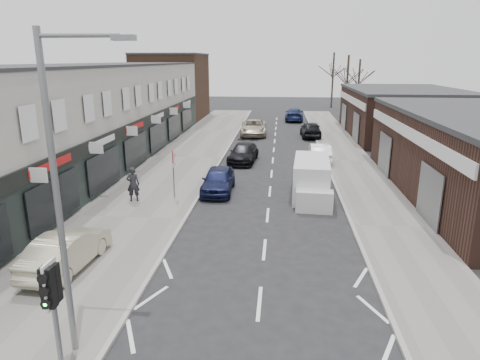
% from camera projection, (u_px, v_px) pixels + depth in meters
% --- Properties ---
extents(ground, '(160.00, 160.00, 0.00)m').
position_uv_depth(ground, '(256.00, 343.00, 11.60)').
color(ground, black).
rests_on(ground, ground).
extents(pavement_left, '(5.50, 64.00, 0.12)m').
position_uv_depth(pavement_left, '(186.00, 158.00, 33.28)').
color(pavement_left, slate).
rests_on(pavement_left, ground).
extents(pavement_right, '(3.50, 64.00, 0.12)m').
position_uv_depth(pavement_right, '(349.00, 161.00, 32.14)').
color(pavement_right, slate).
rests_on(pavement_right, ground).
extents(shop_terrace_left, '(8.00, 41.00, 7.10)m').
position_uv_depth(shop_terrace_left, '(84.00, 116.00, 30.55)').
color(shop_terrace_left, '#B9B5A9').
rests_on(shop_terrace_left, ground).
extents(brick_block_far, '(8.00, 10.00, 8.00)m').
position_uv_depth(brick_block_far, '(172.00, 87.00, 54.86)').
color(brick_block_far, '#462D1E').
rests_on(brick_block_far, ground).
extents(right_unit_far, '(10.00, 16.00, 4.50)m').
position_uv_depth(right_unit_far, '(402.00, 114.00, 42.42)').
color(right_unit_far, '#382019').
rests_on(right_unit_far, ground).
extents(tree_far_a, '(3.60, 3.60, 8.00)m').
position_uv_depth(tree_far_a, '(345.00, 118.00, 56.76)').
color(tree_far_a, '#382D26').
rests_on(tree_far_a, ground).
extents(tree_far_b, '(3.60, 3.60, 7.50)m').
position_uv_depth(tree_far_b, '(356.00, 112.00, 62.28)').
color(tree_far_b, '#382D26').
rests_on(tree_far_b, ground).
extents(tree_far_c, '(3.60, 3.60, 8.50)m').
position_uv_depth(tree_far_c, '(331.00, 108.00, 68.31)').
color(tree_far_c, '#382D26').
rests_on(tree_far_c, ground).
extents(traffic_light, '(0.28, 0.60, 3.10)m').
position_uv_depth(traffic_light, '(52.00, 296.00, 9.42)').
color(traffic_light, slate).
rests_on(traffic_light, pavement_left).
extents(street_lamp, '(2.23, 0.22, 8.00)m').
position_uv_depth(street_lamp, '(62.00, 184.00, 9.99)').
color(street_lamp, slate).
rests_on(street_lamp, pavement_left).
extents(warning_sign, '(0.12, 0.80, 2.70)m').
position_uv_depth(warning_sign, '(174.00, 160.00, 22.97)').
color(warning_sign, slate).
rests_on(warning_sign, pavement_left).
extents(white_van, '(2.18, 5.50, 2.10)m').
position_uv_depth(white_van, '(311.00, 180.00, 23.77)').
color(white_van, silver).
rests_on(white_van, ground).
extents(sedan_on_pavement, '(1.74, 4.30, 1.39)m').
position_uv_depth(sedan_on_pavement, '(67.00, 250.00, 15.38)').
color(sedan_on_pavement, '#B3AC8F').
rests_on(sedan_on_pavement, pavement_left).
extents(pedestrian, '(0.75, 0.57, 1.86)m').
position_uv_depth(pedestrian, '(133.00, 184.00, 22.68)').
color(pedestrian, black).
rests_on(pedestrian, pavement_left).
extents(parked_car_left_a, '(1.77, 4.28, 1.45)m').
position_uv_depth(parked_car_left_a, '(218.00, 180.00, 24.68)').
color(parked_car_left_a, '#12173A').
rests_on(parked_car_left_a, ground).
extents(parked_car_left_b, '(2.24, 4.80, 1.36)m').
position_uv_depth(parked_car_left_b, '(243.00, 153.00, 32.03)').
color(parked_car_left_b, black).
rests_on(parked_car_left_b, ground).
extents(parked_car_left_c, '(2.78, 5.64, 1.54)m').
position_uv_depth(parked_car_left_c, '(254.00, 128.00, 43.39)').
color(parked_car_left_c, '#AFA48C').
rests_on(parked_car_left_c, ground).
extents(parked_car_right_a, '(1.54, 4.28, 1.40)m').
position_uv_depth(parked_car_right_a, '(320.00, 153.00, 32.04)').
color(parked_car_right_a, white).
rests_on(parked_car_right_a, ground).
extents(parked_car_right_b, '(2.01, 4.67, 1.57)m').
position_uv_depth(parked_car_right_b, '(311.00, 129.00, 42.15)').
color(parked_car_right_b, black).
rests_on(parked_car_right_b, ground).
extents(parked_car_right_c, '(2.44, 5.55, 1.59)m').
position_uv_depth(parked_car_right_c, '(294.00, 114.00, 53.68)').
color(parked_car_right_c, '#151E43').
rests_on(parked_car_right_c, ground).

